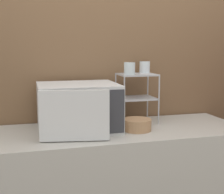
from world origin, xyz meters
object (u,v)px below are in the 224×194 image
at_px(glass_back_right, 145,67).
at_px(bowl, 137,125).
at_px(microwave, 78,107).
at_px(dish_rack, 137,87).
at_px(glass_front_left, 129,68).

relative_size(glass_back_right, bowl, 0.46).
bearing_deg(microwave, dish_rack, 15.22).
relative_size(dish_rack, glass_back_right, 4.13).
distance_m(glass_front_left, glass_back_right, 0.20).
xyz_separation_m(dish_rack, glass_front_left, (-0.08, -0.06, 0.14)).
distance_m(dish_rack, glass_back_right, 0.18).
distance_m(microwave, glass_back_right, 0.62).
bearing_deg(glass_front_left, dish_rack, 38.71).
distance_m(glass_back_right, bowl, 0.49).
xyz_separation_m(glass_front_left, glass_back_right, (0.16, 0.12, 0.00)).
xyz_separation_m(glass_front_left, bowl, (0.00, -0.17, -0.36)).
bearing_deg(dish_rack, glass_front_left, -141.29).
height_order(dish_rack, glass_back_right, glass_back_right).
bearing_deg(dish_rack, microwave, -164.78).
xyz_separation_m(microwave, dish_rack, (0.45, 0.12, 0.10)).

